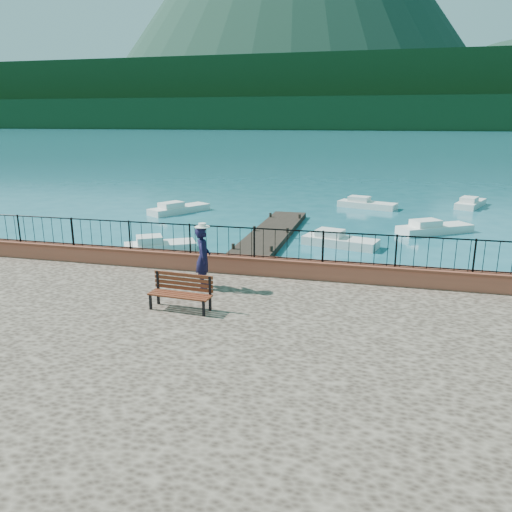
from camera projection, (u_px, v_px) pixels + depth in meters
The scene contains 16 objects.
ground at pixel (231, 360), 13.07m from camera, with size 2000.00×2000.00×0.00m, color #19596B.
promenade at pixel (112, 508), 7.30m from camera, with size 30.00×20.00×1.20m, color #332821.
parapet at pixel (263, 266), 16.14m from camera, with size 28.00×0.46×0.58m, color #A14F3A.
railing at pixel (263, 243), 15.93m from camera, with size 27.00×0.05×0.95m, color black.
dock at pixel (262, 243), 24.72m from camera, with size 2.00×16.00×0.30m, color #2D231C.
far_forest at pixel (379, 114), 291.33m from camera, with size 900.00×60.00×18.00m, color black.
foothills at pixel (381, 95), 344.00m from camera, with size 900.00×120.00×44.00m, color black.
park_bench at pixel (181, 299), 13.19m from camera, with size 1.73×0.68×0.94m.
person at pixel (203, 258), 14.80m from camera, with size 0.67×0.44×1.84m, color black.
hat at pixel (202, 225), 14.54m from camera, with size 0.44×0.44×0.12m, color white.
boat_0 at pixel (160, 243), 23.68m from camera, with size 3.29×1.30×0.80m, color silver.
boat_1 at pixel (340, 238), 24.64m from camera, with size 3.66×1.30×0.80m, color silver.
boat_2 at pixel (435, 226), 27.52m from camera, with size 4.28×1.30×0.80m, color silver.
boat_3 at pixel (179, 207), 33.50m from camera, with size 4.33×1.30×0.80m, color silver.
boat_4 at pixel (367, 202), 35.27m from camera, with size 4.04×1.30×0.80m, color silver.
boat_5 at pixel (471, 201), 35.69m from camera, with size 3.80×1.30×0.80m, color silver.
Camera 1 is at (3.51, -11.37, 6.09)m, focal length 35.00 mm.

